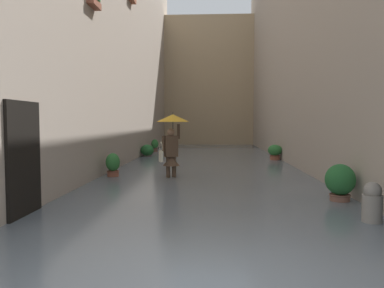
% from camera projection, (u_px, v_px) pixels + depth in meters
% --- Properties ---
extents(ground_plane, '(60.00, 60.00, 0.00)m').
position_uv_depth(ground_plane, '(207.00, 168.00, 14.72)').
color(ground_plane, '#605B56').
extents(flood_water, '(7.08, 28.84, 0.21)m').
position_uv_depth(flood_water, '(207.00, 165.00, 14.72)').
color(flood_water, slate).
rests_on(flood_water, ground_plane).
extents(building_facade_left, '(2.04, 26.84, 11.63)m').
position_uv_depth(building_facade_left, '(313.00, 18.00, 14.17)').
color(building_facade_left, '#A89989').
rests_on(building_facade_left, ground_plane).
extents(building_facade_right, '(2.04, 26.84, 11.90)m').
position_uv_depth(building_facade_right, '(106.00, 18.00, 14.55)').
color(building_facade_right, '#A89989').
rests_on(building_facade_right, ground_plane).
extents(building_facade_far, '(9.88, 1.80, 9.30)m').
position_uv_depth(building_facade_far, '(209.00, 83.00, 26.72)').
color(building_facade_far, tan).
rests_on(building_facade_far, ground_plane).
extents(person_wading, '(0.97, 0.97, 2.13)m').
position_uv_depth(person_wading, '(172.00, 135.00, 10.75)').
color(person_wading, '#4C4233').
rests_on(person_wading, ground_plane).
extents(potted_plant_mid_right, '(0.38, 0.38, 0.89)m').
position_uv_depth(potted_plant_mid_right, '(155.00, 146.00, 19.90)').
color(potted_plant_mid_right, brown).
rests_on(potted_plant_mid_right, ground_plane).
extents(potted_plant_mid_left, '(0.60, 0.60, 0.86)m').
position_uv_depth(potted_plant_mid_left, '(275.00, 153.00, 15.73)').
color(potted_plant_mid_left, brown).
rests_on(potted_plant_mid_left, ground_plane).
extents(potted_plant_near_right, '(0.62, 0.62, 0.77)m').
position_uv_depth(potted_plant_near_right, '(147.00, 152.00, 17.27)').
color(potted_plant_near_right, '#66605B').
rests_on(potted_plant_near_right, ground_plane).
extents(potted_plant_far_left, '(0.61, 0.61, 0.97)m').
position_uv_depth(potted_plant_far_left, '(340.00, 184.00, 7.58)').
color(potted_plant_far_left, brown).
rests_on(potted_plant_far_left, ground_plane).
extents(potted_plant_far_right, '(0.42, 0.42, 0.91)m').
position_uv_depth(potted_plant_far_right, '(113.00, 167.00, 10.97)').
color(potted_plant_far_right, brown).
rests_on(potted_plant_far_right, ground_plane).
extents(mooring_bollard, '(0.31, 0.31, 0.87)m').
position_uv_depth(mooring_bollard, '(372.00, 209.00, 5.98)').
color(mooring_bollard, gray).
rests_on(mooring_bollard, ground_plane).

